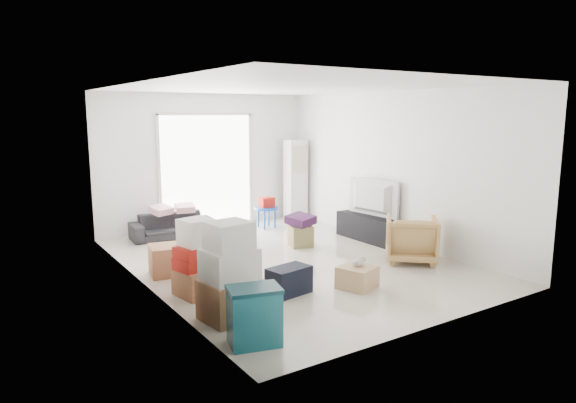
% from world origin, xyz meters
% --- Properties ---
extents(room_shell, '(4.98, 6.48, 3.18)m').
position_xyz_m(room_shell, '(0.00, 0.00, 1.35)').
color(room_shell, beige).
rests_on(room_shell, ground).
extents(sliding_door, '(2.10, 0.04, 2.33)m').
position_xyz_m(sliding_door, '(0.00, 2.98, 1.24)').
color(sliding_door, white).
rests_on(sliding_door, room_shell).
extents(ac_tower, '(0.45, 0.30, 1.75)m').
position_xyz_m(ac_tower, '(1.95, 2.65, 0.88)').
color(ac_tower, silver).
rests_on(ac_tower, room_shell).
extents(tv_console, '(0.41, 1.37, 0.46)m').
position_xyz_m(tv_console, '(2.00, 0.33, 0.23)').
color(tv_console, black).
rests_on(tv_console, room_shell).
extents(television, '(0.78, 1.22, 0.15)m').
position_xyz_m(television, '(2.00, 0.33, 0.53)').
color(television, black).
rests_on(television, tv_console).
extents(sofa, '(1.58, 0.57, 0.60)m').
position_xyz_m(sofa, '(-0.94, 2.50, 0.30)').
color(sofa, '#26252A').
rests_on(sofa, room_shell).
extents(pillow_left, '(0.48, 0.44, 0.12)m').
position_xyz_m(pillow_left, '(-1.15, 2.53, 0.67)').
color(pillow_left, '#C18C9C').
rests_on(pillow_left, sofa).
extents(pillow_right, '(0.36, 0.31, 0.11)m').
position_xyz_m(pillow_right, '(-0.69, 2.50, 0.66)').
color(pillow_right, '#C18C9C').
rests_on(pillow_right, sofa).
extents(armchair, '(1.05, 1.05, 0.79)m').
position_xyz_m(armchair, '(1.63, -1.09, 0.40)').
color(armchair, tan).
rests_on(armchair, room_shell).
extents(storage_bins, '(0.60, 0.49, 0.60)m').
position_xyz_m(storage_bins, '(-1.90, -2.32, 0.30)').
color(storage_bins, '#175A68').
rests_on(storage_bins, room_shell).
extents(box_stack_a, '(0.67, 0.59, 1.13)m').
position_xyz_m(box_stack_a, '(-1.80, -1.59, 0.50)').
color(box_stack_a, '#8D5B3F').
rests_on(box_stack_a, room_shell).
extents(box_stack_b, '(0.60, 0.57, 1.00)m').
position_xyz_m(box_stack_b, '(-1.80, -0.66, 0.43)').
color(box_stack_b, '#8D5B3F').
rests_on(box_stack_b, room_shell).
extents(box_stack_c, '(0.67, 0.59, 0.43)m').
position_xyz_m(box_stack_c, '(-1.77, 0.36, 0.22)').
color(box_stack_c, '#8D5B3F').
rests_on(box_stack_c, room_shell).
extents(loose_box, '(0.48, 0.48, 0.31)m').
position_xyz_m(loose_box, '(-1.48, -0.17, 0.16)').
color(loose_box, '#8D5B3F').
rests_on(loose_box, room_shell).
extents(duffel_bag, '(0.60, 0.42, 0.35)m').
position_xyz_m(duffel_bag, '(-0.80, -1.27, 0.18)').
color(duffel_bag, black).
rests_on(duffel_bag, room_shell).
extents(ottoman, '(0.46, 0.46, 0.37)m').
position_xyz_m(ottoman, '(0.70, 0.64, 0.19)').
color(ottoman, olive).
rests_on(ottoman, room_shell).
extents(blanket, '(0.51, 0.51, 0.14)m').
position_xyz_m(blanket, '(0.70, 0.64, 0.44)').
color(blanket, '#4A1F4E').
rests_on(blanket, ottoman).
extents(kids_table, '(0.50, 0.50, 0.63)m').
position_xyz_m(kids_table, '(0.97, 2.25, 0.45)').
color(kids_table, '#0F44B6').
rests_on(kids_table, room_shell).
extents(toy_walker, '(0.38, 0.37, 0.40)m').
position_xyz_m(toy_walker, '(-0.08, 1.68, 0.11)').
color(toy_walker, silver).
rests_on(toy_walker, room_shell).
extents(wood_crate, '(0.57, 0.57, 0.30)m').
position_xyz_m(wood_crate, '(0.10, -1.57, 0.15)').
color(wood_crate, tan).
rests_on(wood_crate, room_shell).
extents(plush_bunny, '(0.25, 0.14, 0.13)m').
position_xyz_m(plush_bunny, '(0.12, -1.57, 0.35)').
color(plush_bunny, '#B2ADA8').
rests_on(plush_bunny, wood_crate).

